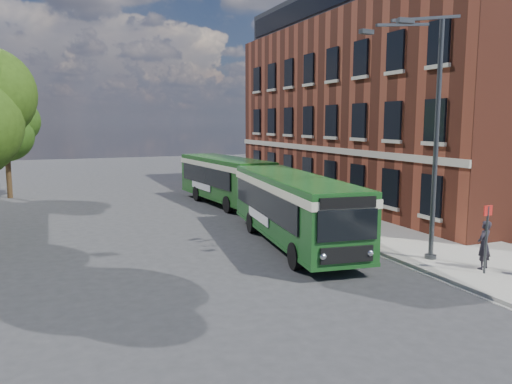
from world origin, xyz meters
name	(u,v)px	position (x,y,z in m)	size (l,w,h in m)	color
ground	(285,263)	(0.00, 0.00, 0.00)	(120.00, 120.00, 0.00)	#2B2B2D
pavement	(335,213)	(7.00, 8.00, 0.07)	(6.00, 48.00, 0.15)	gray
kerb_line	(287,218)	(3.95, 8.00, 0.01)	(0.12, 48.00, 0.01)	beige
brick_office	(395,98)	(14.00, 12.00, 6.97)	(12.10, 26.00, 14.20)	brown
street_lamp	(429,137)	(4.84, -2.00, 4.79)	(2.96, 2.38, 9.00)	#3C3F41
bus_stop_sign	(487,235)	(5.60, -4.20, 1.51)	(0.35, 0.08, 2.52)	#3C3F41
bus_front	(293,203)	(1.58, 2.57, 1.83)	(3.90, 11.25, 3.02)	#194F1C
bus_rear	(225,176)	(2.31, 13.94, 1.83)	(3.45, 10.01, 3.02)	#184E16
pedestrian_a	(484,245)	(5.97, -3.78, 1.02)	(0.64, 0.42, 1.74)	black
tree_right	(6,126)	(-10.86, 22.04, 5.01)	(4.38, 4.16, 7.39)	#382414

